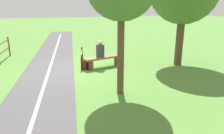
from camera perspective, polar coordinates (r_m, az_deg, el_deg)
The scene contains 7 objects.
ground_plane at distance 9.31m, azimuth -10.48°, elevation -0.71°, with size 80.00×80.00×0.00m, color #548438.
paved_path at distance 5.58m, azimuth -20.77°, elevation -13.73°, with size 2.09×36.00×0.02m, color #4C494C.
path_centre_line at distance 5.57m, azimuth -20.78°, elevation -13.64°, with size 0.10×32.00×0.00m, color silver.
bench at distance 9.47m, azimuth -2.13°, elevation 2.03°, with size 1.97×0.88×0.49m.
person_seated at distance 9.27m, azimuth -3.23°, elevation 4.67°, with size 0.45×0.45×0.76m.
bicycle at distance 9.70m, azimuth -8.17°, elevation 2.24°, with size 0.37×1.65×0.84m.
backpack at distance 9.30m, azimuth -7.34°, elevation 0.65°, with size 0.38×0.42×0.39m.
Camera 1 is at (1.00, 8.85, 2.72)m, focal length 33.64 mm.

